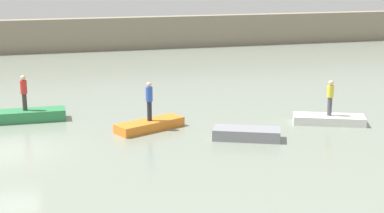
% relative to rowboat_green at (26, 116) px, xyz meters
% --- Properties ---
extents(ground_plane, '(120.00, 120.00, 0.00)m').
position_rel_rowboat_green_xyz_m(ground_plane, '(-0.79, -4.72, -0.27)').
color(ground_plane, gray).
extents(embankment_wall, '(80.00, 1.20, 2.86)m').
position_rel_rowboat_green_xyz_m(embankment_wall, '(-0.79, 23.21, 1.16)').
color(embankment_wall, gray).
rests_on(embankment_wall, ground_plane).
extents(rowboat_green, '(3.86, 1.19, 0.55)m').
position_rel_rowboat_green_xyz_m(rowboat_green, '(0.00, 0.00, 0.00)').
color(rowboat_green, '#2D7F47').
rests_on(rowboat_green, ground_plane).
extents(rowboat_orange, '(3.47, 2.33, 0.43)m').
position_rel_rowboat_green_xyz_m(rowboat_orange, '(5.60, -3.10, -0.06)').
color(rowboat_orange, orange).
rests_on(rowboat_orange, ground_plane).
extents(rowboat_grey, '(3.17, 2.25, 0.50)m').
position_rel_rowboat_green_xyz_m(rowboat_grey, '(9.43, -5.72, -0.02)').
color(rowboat_grey, gray).
rests_on(rowboat_grey, ground_plane).
extents(rowboat_white, '(3.58, 2.40, 0.41)m').
position_rel_rowboat_green_xyz_m(rowboat_white, '(14.17, -4.36, -0.07)').
color(rowboat_white, white).
rests_on(rowboat_white, ground_plane).
extents(person_red_shirt, '(0.32, 0.32, 1.75)m').
position_rel_rowboat_green_xyz_m(person_red_shirt, '(0.00, -0.00, 1.25)').
color(person_red_shirt, '#38332D').
rests_on(person_red_shirt, rowboat_green).
extents(person_yellow_shirt, '(0.32, 0.32, 1.73)m').
position_rel_rowboat_green_xyz_m(person_yellow_shirt, '(14.17, -4.36, 1.11)').
color(person_yellow_shirt, '#4C4C56').
rests_on(person_yellow_shirt, rowboat_white).
extents(person_blue_shirt, '(0.32, 0.32, 1.84)m').
position_rel_rowboat_green_xyz_m(person_blue_shirt, '(5.60, -3.10, 1.19)').
color(person_blue_shirt, '#232838').
rests_on(person_blue_shirt, rowboat_orange).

